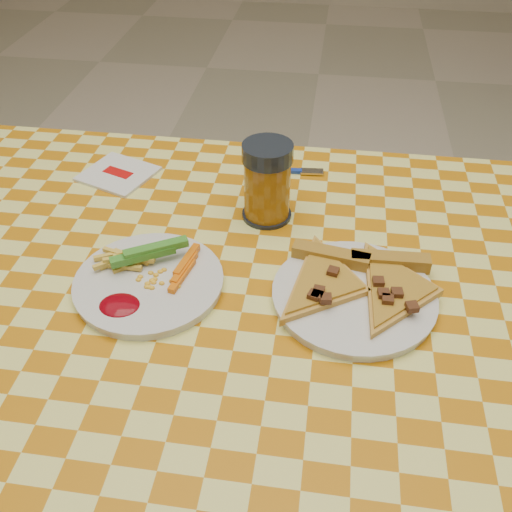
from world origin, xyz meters
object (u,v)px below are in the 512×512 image
at_px(plate_right, 354,297).
at_px(plate_left, 149,283).
at_px(drink_glass, 267,183).
at_px(table, 246,330).

bearing_deg(plate_right, plate_left, -177.31).
height_order(plate_left, drink_glass, drink_glass).
relative_size(table, drink_glass, 9.52).
bearing_deg(plate_left, drink_glass, 53.57).
height_order(table, plate_right, plate_right).
bearing_deg(table, plate_left, -178.69).
relative_size(plate_right, drink_glass, 1.69).
bearing_deg(plate_left, plate_right, 2.69).
distance_m(table, drink_glass, 0.24).
xyz_separation_m(plate_right, drink_glass, (-0.15, 0.18, 0.06)).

